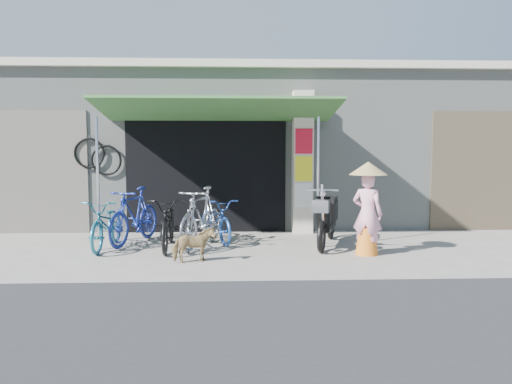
{
  "coord_description": "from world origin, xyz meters",
  "views": [
    {
      "loc": [
        -0.59,
        -8.12,
        1.8
      ],
      "look_at": [
        -0.2,
        1.0,
        1.0
      ],
      "focal_mm": 35.0,
      "sensor_mm": 36.0,
      "label": 1
    }
  ],
  "objects_px": {
    "bike_black": "(169,223)",
    "bike_navy": "(216,220)",
    "bike_blue": "(134,216)",
    "nun": "(367,208)",
    "street_dog": "(193,245)",
    "moped": "(327,218)",
    "bike_silver": "(202,217)",
    "bike_teal": "(107,224)"
  },
  "relations": [
    {
      "from": "bike_black",
      "to": "bike_navy",
      "type": "distance_m",
      "value": 1.06
    },
    {
      "from": "bike_teal",
      "to": "nun",
      "type": "xyz_separation_m",
      "value": [
        4.53,
        -0.73,
        0.35
      ]
    },
    {
      "from": "bike_teal",
      "to": "nun",
      "type": "relative_size",
      "value": 1.07
    },
    {
      "from": "bike_blue",
      "to": "street_dog",
      "type": "relative_size",
      "value": 2.7
    },
    {
      "from": "bike_silver",
      "to": "moped",
      "type": "height_order",
      "value": "moped"
    },
    {
      "from": "bike_black",
      "to": "street_dog",
      "type": "relative_size",
      "value": 2.69
    },
    {
      "from": "bike_blue",
      "to": "moped",
      "type": "bearing_deg",
      "value": 14.15
    },
    {
      "from": "bike_teal",
      "to": "bike_blue",
      "type": "distance_m",
      "value": 0.59
    },
    {
      "from": "bike_silver",
      "to": "street_dog",
      "type": "distance_m",
      "value": 1.27
    },
    {
      "from": "bike_silver",
      "to": "bike_navy",
      "type": "distance_m",
      "value": 0.6
    },
    {
      "from": "bike_blue",
      "to": "bike_black",
      "type": "distance_m",
      "value": 0.88
    },
    {
      "from": "bike_black",
      "to": "street_dog",
      "type": "distance_m",
      "value": 1.24
    },
    {
      "from": "bike_black",
      "to": "bike_blue",
      "type": "bearing_deg",
      "value": 142.28
    },
    {
      "from": "street_dog",
      "to": "moped",
      "type": "height_order",
      "value": "moped"
    },
    {
      "from": "street_dog",
      "to": "nun",
      "type": "height_order",
      "value": "nun"
    },
    {
      "from": "nun",
      "to": "street_dog",
      "type": "bearing_deg",
      "value": 40.9
    },
    {
      "from": "nun",
      "to": "moped",
      "type": "bearing_deg",
      "value": -27.46
    },
    {
      "from": "bike_blue",
      "to": "nun",
      "type": "distance_m",
      "value": 4.3
    },
    {
      "from": "bike_navy",
      "to": "street_dog",
      "type": "relative_size",
      "value": 2.44
    },
    {
      "from": "bike_silver",
      "to": "bike_navy",
      "type": "relative_size",
      "value": 1.14
    },
    {
      "from": "bike_black",
      "to": "bike_silver",
      "type": "distance_m",
      "value": 0.6
    },
    {
      "from": "bike_black",
      "to": "bike_navy",
      "type": "xyz_separation_m",
      "value": [
        0.82,
        0.66,
        -0.04
      ]
    },
    {
      "from": "bike_silver",
      "to": "moped",
      "type": "bearing_deg",
      "value": 21.92
    },
    {
      "from": "bike_silver",
      "to": "street_dog",
      "type": "height_order",
      "value": "bike_silver"
    },
    {
      "from": "moped",
      "to": "bike_navy",
      "type": "bearing_deg",
      "value": -174.07
    },
    {
      "from": "bike_silver",
      "to": "nun",
      "type": "relative_size",
      "value": 1.16
    },
    {
      "from": "bike_black",
      "to": "bike_teal",
      "type": "bearing_deg",
      "value": 173.29
    },
    {
      "from": "bike_teal",
      "to": "bike_black",
      "type": "relative_size",
      "value": 0.96
    },
    {
      "from": "bike_navy",
      "to": "moped",
      "type": "height_order",
      "value": "moped"
    },
    {
      "from": "bike_black",
      "to": "nun",
      "type": "relative_size",
      "value": 1.12
    },
    {
      "from": "bike_navy",
      "to": "moped",
      "type": "distance_m",
      "value": 2.12
    },
    {
      "from": "bike_blue",
      "to": "bike_navy",
      "type": "xyz_separation_m",
      "value": [
        1.54,
        0.16,
        -0.11
      ]
    },
    {
      "from": "bike_silver",
      "to": "moped",
      "type": "distance_m",
      "value": 2.33
    },
    {
      "from": "nun",
      "to": "bike_navy",
      "type": "bearing_deg",
      "value": 5.18
    },
    {
      "from": "bike_silver",
      "to": "nun",
      "type": "distance_m",
      "value": 2.96
    },
    {
      "from": "bike_blue",
      "to": "bike_silver",
      "type": "height_order",
      "value": "bike_silver"
    },
    {
      "from": "bike_black",
      "to": "moped",
      "type": "relative_size",
      "value": 0.93
    },
    {
      "from": "street_dog",
      "to": "bike_black",
      "type": "bearing_deg",
      "value": 6.49
    },
    {
      "from": "bike_black",
      "to": "moped",
      "type": "height_order",
      "value": "moped"
    },
    {
      "from": "bike_navy",
      "to": "nun",
      "type": "height_order",
      "value": "nun"
    },
    {
      "from": "bike_teal",
      "to": "bike_silver",
      "type": "relative_size",
      "value": 0.92
    },
    {
      "from": "bike_blue",
      "to": "nun",
      "type": "bearing_deg",
      "value": 2.92
    }
  ]
}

